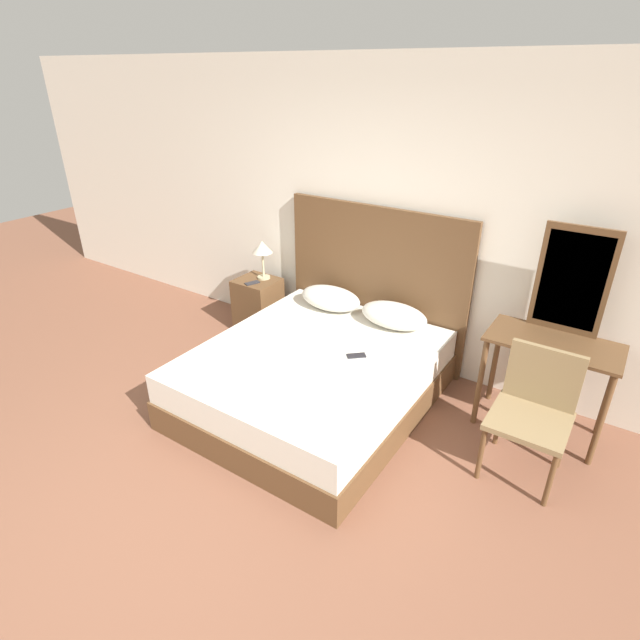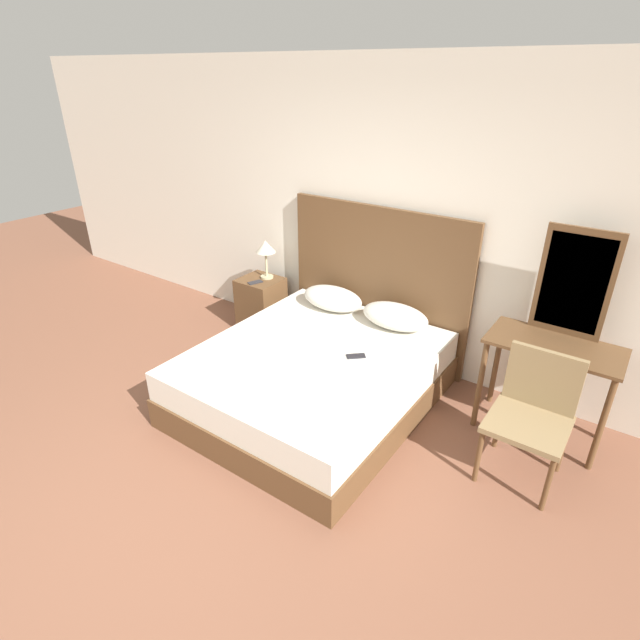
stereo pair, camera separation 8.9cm
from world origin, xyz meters
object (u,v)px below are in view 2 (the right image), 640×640
at_px(bed, 313,378).
at_px(vanity_desk, 551,362).
at_px(phone_on_bed, 356,356).
at_px(chair, 533,409).
at_px(phone_on_nightstand, 255,282).
at_px(nightstand, 261,304).
at_px(table_lamp, 266,249).

height_order(bed, vanity_desk, vanity_desk).
xyz_separation_m(phone_on_bed, chair, (1.35, 0.08, 0.02)).
bearing_deg(phone_on_nightstand, bed, -28.91).
xyz_separation_m(nightstand, phone_on_nightstand, (0.02, -0.10, 0.30)).
relative_size(bed, vanity_desk, 2.18).
bearing_deg(phone_on_nightstand, vanity_desk, 0.44).
relative_size(bed, phone_on_nightstand, 12.24).
height_order(nightstand, vanity_desk, vanity_desk).
relative_size(phone_on_bed, phone_on_nightstand, 0.95).
xyz_separation_m(bed, vanity_desk, (1.65, 0.70, 0.39)).
bearing_deg(chair, phone_on_bed, -176.53).
height_order(table_lamp, chair, table_lamp).
height_order(table_lamp, vanity_desk, table_lamp).
bearing_deg(vanity_desk, chair, -87.63).
bearing_deg(nightstand, phone_on_bed, -21.99).
distance_m(phone_on_bed, chair, 1.35).
bearing_deg(vanity_desk, phone_on_bed, -157.10).
bearing_deg(chair, vanity_desk, 92.37).
xyz_separation_m(phone_on_bed, phone_on_nightstand, (-1.55, 0.54, 0.08)).
height_order(phone_on_bed, chair, chair).
distance_m(vanity_desk, chair, 0.49).
height_order(phone_on_nightstand, chair, chair).
relative_size(nightstand, vanity_desk, 0.63).
relative_size(bed, nightstand, 3.47).
bearing_deg(chair, table_lamp, 167.64).
bearing_deg(phone_on_nightstand, nightstand, 103.63).
xyz_separation_m(vanity_desk, chair, (0.02, -0.48, -0.12)).
height_order(table_lamp, phone_on_nightstand, table_lamp).
xyz_separation_m(table_lamp, chair, (2.89, -0.63, -0.38)).
distance_m(bed, vanity_desk, 1.84).
xyz_separation_m(bed, phone_on_nightstand, (-1.23, 0.68, 0.34)).
bearing_deg(vanity_desk, nightstand, 178.50).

